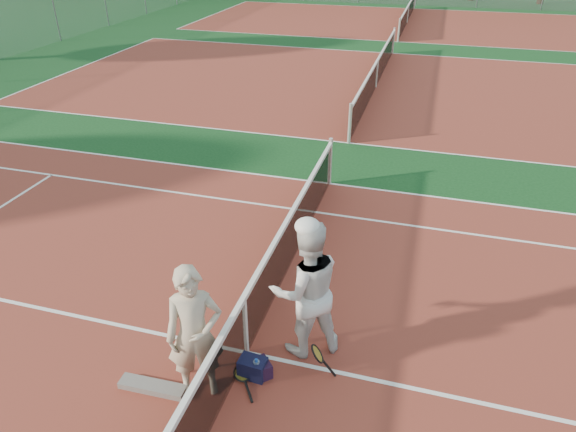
{
  "coord_description": "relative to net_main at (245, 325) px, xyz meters",
  "views": [
    {
      "loc": [
        1.99,
        -4.86,
        5.27
      ],
      "look_at": [
        0.0,
        2.08,
        1.05
      ],
      "focal_mm": 32.0,
      "sensor_mm": 36.0,
      "label": 1
    }
  ],
  "objects": [
    {
      "name": "court_far_b",
      "position": [
        0.0,
        27.0,
        -0.51
      ],
      "size": [
        23.77,
        10.97,
        0.01
      ],
      "primitive_type": "cube",
      "color": "maroon",
      "rests_on": "ground"
    },
    {
      "name": "net_far_b",
      "position": [
        0.0,
        27.0,
        0.0
      ],
      "size": [
        0.1,
        10.98,
        1.02
      ],
      "primitive_type": null,
      "color": "black",
      "rests_on": "ground"
    },
    {
      "name": "net_cover_canvas",
      "position": [
        -0.95,
        -0.94,
        -0.46
      ],
      "size": [
        0.89,
        0.24,
        0.09
      ],
      "primitive_type": "cube",
      "rotation": [
        0.0,
        0.0,
        0.04
      ],
      "color": "#66615C",
      "rests_on": "ground"
    },
    {
      "name": "player_b",
      "position": [
        0.75,
        0.35,
        0.51
      ],
      "size": [
        1.24,
        1.17,
        2.03
      ],
      "primitive_type": "imported",
      "rotation": [
        0.0,
        0.0,
        3.69
      ],
      "color": "silver",
      "rests_on": "ground"
    },
    {
      "name": "court_main",
      "position": [
        0.0,
        0.0,
        -0.51
      ],
      "size": [
        23.77,
        10.97,
        0.01
      ],
      "primitive_type": "cube",
      "color": "maroon",
      "rests_on": "ground"
    },
    {
      "name": "sports_bag_purple",
      "position": [
        0.33,
        -0.31,
        -0.4
      ],
      "size": [
        0.32,
        0.33,
        0.22
      ],
      "primitive_type": "cube",
      "rotation": [
        0.0,
        0.0,
        -0.81
      ],
      "color": "black",
      "rests_on": "ground"
    },
    {
      "name": "ground",
      "position": [
        0.0,
        0.0,
        -0.51
      ],
      "size": [
        130.0,
        130.0,
        0.0
      ],
      "primitive_type": "plane",
      "color": "#103B17",
      "rests_on": "ground"
    },
    {
      "name": "sports_bag_navy",
      "position": [
        0.22,
        -0.36,
        -0.37
      ],
      "size": [
        0.37,
        0.27,
        0.28
      ],
      "primitive_type": "cube",
      "rotation": [
        0.0,
        0.0,
        -0.07
      ],
      "color": "black",
      "rests_on": "ground"
    },
    {
      "name": "racket_spare",
      "position": [
        0.09,
        -0.41,
        -0.47
      ],
      "size": [
        0.57,
        0.65,
        0.08
      ],
      "primitive_type": null,
      "rotation": [
        0.0,
        0.0,
        2.19
      ],
      "color": "black",
      "rests_on": "ground"
    },
    {
      "name": "net_main",
      "position": [
        0.0,
        0.0,
        0.0
      ],
      "size": [
        0.1,
        10.98,
        1.02
      ],
      "primitive_type": null,
      "color": "black",
      "rests_on": "ground"
    },
    {
      "name": "racket_black_held",
      "position": [
        1.03,
        -0.14,
        -0.25
      ],
      "size": [
        0.4,
        0.35,
        0.52
      ],
      "primitive_type": null,
      "rotation": [
        0.0,
        0.0,
        3.41
      ],
      "color": "black",
      "rests_on": "ground"
    },
    {
      "name": "net_far_a",
      "position": [
        0.0,
        13.5,
        0.0
      ],
      "size": [
        0.1,
        10.98,
        1.02
      ],
      "primitive_type": null,
      "color": "black",
      "rests_on": "ground"
    },
    {
      "name": "racket_red",
      "position": [
        -0.55,
        -0.5,
        -0.22
      ],
      "size": [
        0.34,
        0.35,
        0.57
      ],
      "primitive_type": null,
      "rotation": [
        0.0,
        0.0,
        0.54
      ],
      "color": "maroon",
      "rests_on": "ground"
    },
    {
      "name": "player_a",
      "position": [
        -0.35,
        -0.76,
        0.44
      ],
      "size": [
        0.82,
        0.71,
        1.89
      ],
      "primitive_type": "imported",
      "rotation": [
        0.0,
        0.0,
        0.47
      ],
      "color": "#BEAE93",
      "rests_on": "ground"
    },
    {
      "name": "court_far_a",
      "position": [
        0.0,
        13.5,
        -0.51
      ],
      "size": [
        23.77,
        10.97,
        0.01
      ],
      "primitive_type": "cube",
      "color": "maroon",
      "rests_on": "ground"
    },
    {
      "name": "water_bottle",
      "position": [
        0.28,
        -0.39,
        -0.36
      ],
      "size": [
        0.09,
        0.09,
        0.3
      ],
      "primitive_type": "cylinder",
      "color": "#ABC6D9",
      "rests_on": "ground"
    }
  ]
}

